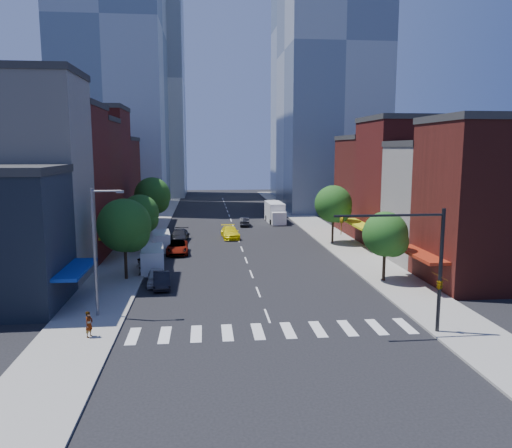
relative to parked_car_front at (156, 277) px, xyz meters
The scene contains 36 objects.
ground 12.59m from the parked_car_front, 46.68° to the right, with size 220.00×220.00×0.00m, color black.
sidewalk_left 31.10m from the parked_car_front, 97.16° to the left, with size 5.00×120.00×0.15m, color gray.
sidewalk_right 37.40m from the parked_car_front, 55.60° to the left, with size 5.00×120.00×0.15m, color gray.
crosswalk 14.91m from the parked_car_front, 54.62° to the right, with size 19.00×3.00×0.01m, color silver.
bldg_left_1 15.18m from the parked_car_front, 167.01° to the left, with size 12.00×8.00×18.00m, color #BAB4AB.
bldg_left_2 18.32m from the parked_car_front, 137.46° to the left, with size 12.00×9.00×16.00m, color #571614.
bldg_left_3 24.37m from the parked_car_front, 121.94° to the left, with size 12.00×8.00×15.00m, color #4F1913.
bldg_left_4 31.91m from the parked_car_front, 113.58° to the left, with size 12.00×9.00×17.00m, color #571614.
bldg_left_5 40.25m from the parked_car_front, 108.10° to the left, with size 12.00×10.00×13.00m, color #4F1913.
bldg_right_0 30.40m from the parked_car_front, ahead, with size 12.00×9.00×14.00m, color #4F1913.
bldg_right_1 30.66m from the parked_car_front, 11.18° to the left, with size 12.00×8.00×12.00m, color #BAB4AB.
bldg_right_2 33.83m from the parked_car_front, 26.63° to the left, with size 12.00×10.00×15.00m, color #571614.
bldg_right_3 39.11m from the parked_car_front, 40.00° to the left, with size 12.00×10.00×13.00m, color #4F1913.
tower_nw 71.13m from the parked_car_front, 102.40° to the left, with size 20.00×22.00×70.00m, color #8C99A8.
tower_ne 66.88m from the parked_car_front, 61.56° to the left, with size 18.00×20.00×60.00m, color #9EA5AD.
tower_far_e 91.46m from the parked_car_front, 66.73° to the left, with size 22.00×22.00×80.00m, color #8C99A8.
tower_far_w 90.58m from the parked_car_front, 96.23° to the left, with size 18.00×18.00×56.00m, color #9EA5AD.
traffic_signal 23.30m from the parked_car_front, 36.31° to the right, with size 7.24×2.24×8.00m.
streetlight 9.88m from the parked_car_front, 111.34° to the right, with size 2.25×0.25×9.00m.
tree_left_near 5.30m from the parked_car_front, 146.84° to the left, with size 4.80×4.80×7.30m.
tree_left_mid 13.62m from the parked_car_front, 102.03° to the left, with size 4.20×4.20×6.65m.
tree_left_far 27.29m from the parked_car_front, 95.81° to the left, with size 5.00×5.00×7.75m.
tree_right_near 20.61m from the parked_car_front, ahead, with size 4.00×4.00×6.20m.
tree_right_far 26.65m from the parked_car_front, 39.61° to the left, with size 4.60×4.60×7.20m.
parked_car_front is the anchor object (origin of this frame).
parked_car_second 1.09m from the parked_car_front, 60.68° to the right, with size 1.41×4.04×1.33m, color black.
parked_car_third 13.09m from the parked_car_front, 85.07° to the left, with size 2.43×5.27×1.46m, color #999999.
parked_car_rear 20.74m from the parked_car_front, 87.24° to the left, with size 2.10×5.18×1.50m, color black.
cargo_van_near 5.36m from the parked_car_front, 99.28° to the left, with size 2.65×5.55×2.29m.
cargo_van_far 15.35m from the parked_car_front, 93.22° to the left, with size 2.52×5.17×2.12m.
taxi 23.56m from the parked_car_front, 71.12° to the left, with size 2.16×5.32×1.54m, color #FFED0D.
traffic_car_oncoming 34.27m from the parked_car_front, 72.36° to the left, with size 1.39×4.00×1.32m, color black.
traffic_car_far 46.55m from the parked_car_front, 70.37° to the left, with size 1.51×3.74×1.28m, color #999999.
box_truck 39.18m from the parked_car_front, 66.51° to the left, with size 2.62×7.97×3.19m.
pedestrian_near 12.70m from the parked_car_front, 103.76° to the right, with size 0.60×0.39×1.65m, color #999999.
pedestrian_far 3.63m from the parked_car_front, 121.16° to the left, with size 0.77×0.60×1.58m, color #999999.
Camera 1 is at (-4.35, -33.94, 11.85)m, focal length 35.00 mm.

